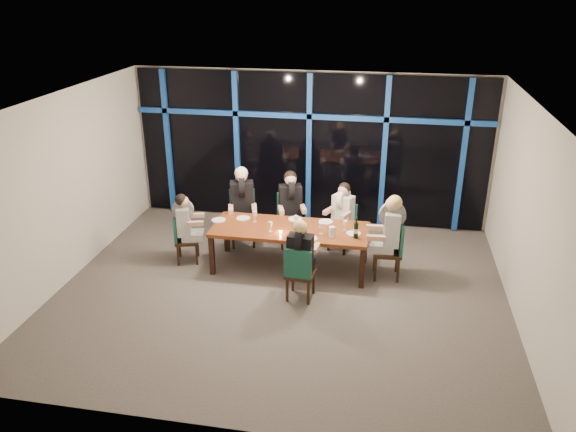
{
  "coord_description": "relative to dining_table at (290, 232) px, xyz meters",
  "views": [
    {
      "loc": [
        1.49,
        -7.58,
        4.59
      ],
      "look_at": [
        0.0,
        0.6,
        1.05
      ],
      "focal_mm": 35.0,
      "sensor_mm": 36.0,
      "label": 1
    }
  ],
  "objects": [
    {
      "name": "chair_near_mid",
      "position": [
        0.32,
        -1.0,
        -0.18
      ],
      "size": [
        0.46,
        0.46,
        0.9
      ],
      "rotation": [
        0.0,
        0.0,
        3.04
      ],
      "color": "black",
      "rests_on": "ground"
    },
    {
      "name": "diner_far_mid",
      "position": [
        -0.15,
        0.9,
        0.24
      ],
      "size": [
        0.58,
        0.66,
        0.94
      ],
      "rotation": [
        0.0,
        0.0,
        0.31
      ],
      "color": "black",
      "rests_on": "ground"
    },
    {
      "name": "diner_near_mid",
      "position": [
        0.33,
        -0.92,
        0.18
      ],
      "size": [
        0.47,
        0.58,
        0.88
      ],
      "rotation": [
        0.0,
        0.0,
        3.04
      ],
      "color": "black",
      "rests_on": "ground"
    },
    {
      "name": "chair_far_left",
      "position": [
        -1.05,
        0.86,
        -0.12
      ],
      "size": [
        0.58,
        0.58,
        1.01
      ],
      "rotation": [
        0.0,
        0.0,
        0.27
      ],
      "color": "black",
      "rests_on": "ground"
    },
    {
      "name": "wine_glass_a",
      "position": [
        -0.29,
        -0.19,
        0.19
      ],
      "size": [
        0.07,
        0.07,
        0.17
      ],
      "color": "silver",
      "rests_on": "dining_table"
    },
    {
      "name": "diner_end_right",
      "position": [
        1.62,
        -0.01,
        0.26
      ],
      "size": [
        0.63,
        0.51,
        0.96
      ],
      "rotation": [
        0.0,
        0.0,
        4.78
      ],
      "color": "black",
      "rests_on": "ground"
    },
    {
      "name": "plate_far_left",
      "position": [
        -0.87,
        0.24,
        0.08
      ],
      "size": [
        0.24,
        0.24,
        0.01
      ],
      "primitive_type": "cylinder",
      "color": "white",
      "rests_on": "dining_table"
    },
    {
      "name": "wine_bottle",
      "position": [
        1.1,
        -0.19,
        0.2
      ],
      "size": [
        0.08,
        0.08,
        0.35
      ],
      "rotation": [
        0.0,
        0.0,
        -0.12
      ],
      "color": "black",
      "rests_on": "dining_table"
    },
    {
      "name": "plate_end_right",
      "position": [
        1.06,
        -0.05,
        0.08
      ],
      "size": [
        0.24,
        0.24,
        0.01
      ],
      "primitive_type": "cylinder",
      "color": "white",
      "rests_on": "dining_table"
    },
    {
      "name": "wine_glass_e",
      "position": [
        0.91,
        0.07,
        0.19
      ],
      "size": [
        0.07,
        0.07,
        0.17
      ],
      "color": "silver",
      "rests_on": "dining_table"
    },
    {
      "name": "plate_far_mid",
      "position": [
        0.02,
        0.37,
        0.08
      ],
      "size": [
        0.24,
        0.24,
        0.01
      ],
      "primitive_type": "cylinder",
      "color": "white",
      "rests_on": "dining_table"
    },
    {
      "name": "chair_end_right",
      "position": [
        1.7,
        -0.0,
        -0.13
      ],
      "size": [
        0.49,
        0.49,
        0.98
      ],
      "rotation": [
        0.0,
        0.0,
        4.78
      ],
      "color": "black",
      "rests_on": "ground"
    },
    {
      "name": "room",
      "position": [
        0.0,
        -0.8,
        1.34
      ],
      "size": [
        7.04,
        7.0,
        3.02
      ],
      "color": "#5C5551",
      "rests_on": "ground"
    },
    {
      "name": "chair_end_left",
      "position": [
        -1.88,
        -0.08,
        -0.2
      ],
      "size": [
        0.49,
        0.49,
        0.85
      ],
      "rotation": [
        0.0,
        0.0,
        1.84
      ],
      "color": "black",
      "rests_on": "ground"
    },
    {
      "name": "tea_light",
      "position": [
        -0.12,
        -0.22,
        0.08
      ],
      "size": [
        0.05,
        0.05,
        0.03
      ],
      "primitive_type": "cylinder",
      "color": "#FFAB4C",
      "rests_on": "dining_table"
    },
    {
      "name": "diner_far_right",
      "position": [
        0.79,
        0.86,
        0.16
      ],
      "size": [
        0.55,
        0.6,
        0.85
      ],
      "rotation": [
        0.0,
        0.0,
        -0.42
      ],
      "color": "silver",
      "rests_on": "ground"
    },
    {
      "name": "dining_table",
      "position": [
        0.0,
        0.0,
        0.0
      ],
      "size": [
        2.6,
        1.0,
        0.75
      ],
      "color": "brown",
      "rests_on": "ground"
    },
    {
      "name": "plate_near_mid",
      "position": [
        0.38,
        -0.36,
        0.08
      ],
      "size": [
        0.24,
        0.24,
        0.01
      ],
      "primitive_type": "cylinder",
      "color": "white",
      "rests_on": "dining_table"
    },
    {
      "name": "wine_glass_b",
      "position": [
        0.07,
        0.15,
        0.19
      ],
      "size": [
        0.06,
        0.06,
        0.16
      ],
      "color": "white",
      "rests_on": "dining_table"
    },
    {
      "name": "wine_glass_d",
      "position": [
        -0.64,
        0.15,
        0.21
      ],
      "size": [
        0.07,
        0.07,
        0.19
      ],
      "color": "silver",
      "rests_on": "dining_table"
    },
    {
      "name": "chair_far_right",
      "position": [
        0.82,
        0.93,
        -0.19
      ],
      "size": [
        0.54,
        0.54,
        0.87
      ],
      "rotation": [
        0.0,
        0.0,
        -0.42
      ],
      "color": "black",
      "rests_on": "ground"
    },
    {
      "name": "chair_far_mid",
      "position": [
        -0.18,
        0.98,
        -0.14
      ],
      "size": [
        0.57,
        0.57,
        0.97
      ],
      "rotation": [
        0.0,
        0.0,
        0.31
      ],
      "color": "black",
      "rests_on": "ground"
    },
    {
      "name": "diner_far_left",
      "position": [
        -1.02,
        0.78,
        0.29
      ],
      "size": [
        0.59,
        0.69,
        0.99
      ],
      "rotation": [
        0.0,
        0.0,
        0.27
      ],
      "color": "black",
      "rests_on": "ground"
    },
    {
      "name": "plate_far_right",
      "position": [
        0.56,
        0.35,
        0.08
      ],
      "size": [
        0.24,
        0.24,
        0.01
      ],
      "primitive_type": "cylinder",
      "color": "white",
      "rests_on": "dining_table"
    },
    {
      "name": "diner_end_left",
      "position": [
        -1.81,
        -0.06,
        0.14
      ],
      "size": [
        0.58,
        0.49,
        0.83
      ],
      "rotation": [
        0.0,
        0.0,
        1.84
      ],
      "color": "black",
      "rests_on": "ground"
    },
    {
      "name": "water_pitcher",
      "position": [
        0.72,
        -0.23,
        0.16
      ],
      "size": [
        0.11,
        0.1,
        0.18
      ],
      "rotation": [
        0.0,
        0.0,
        0.36
      ],
      "color": "white",
      "rests_on": "dining_table"
    },
    {
      "name": "window_wall",
      "position": [
        0.01,
        2.13,
        0.87
      ],
      "size": [
        6.86,
        0.43,
        2.94
      ],
      "color": "black",
      "rests_on": "ground"
    },
    {
      "name": "wine_glass_c",
      "position": [
        0.53,
        -0.14,
        0.21
      ],
      "size": [
        0.07,
        0.07,
        0.19
      ],
      "color": "silver",
      "rests_on": "dining_table"
    },
    {
      "name": "plate_end_left",
      "position": [
        -1.26,
        0.09,
        0.08
      ],
      "size": [
        0.24,
        0.24,
        0.01
      ],
      "primitive_type": "cylinder",
      "color": "white",
      "rests_on": "dining_table"
    }
  ]
}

